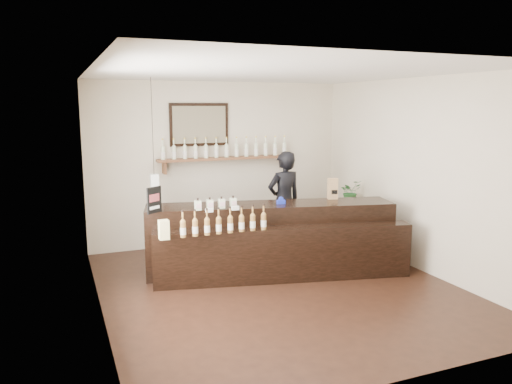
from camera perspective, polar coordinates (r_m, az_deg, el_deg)
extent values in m
plane|color=black|center=(6.78, 2.51, -10.83)|extent=(5.00, 5.00, 0.00)
plane|color=beige|center=(8.74, -4.27, 3.27)|extent=(4.50, 0.00, 4.50)
plane|color=beige|center=(4.32, 16.63, -3.78)|extent=(4.50, 0.00, 4.50)
plane|color=beige|center=(5.86, -17.81, -0.36)|extent=(0.00, 5.00, 5.00)
plane|color=beige|center=(7.63, 18.15, 1.87)|extent=(0.00, 5.00, 5.00)
plane|color=white|center=(6.36, 2.71, 13.51)|extent=(5.00, 5.00, 0.00)
cube|color=brown|center=(8.63, -3.38, 3.87)|extent=(2.40, 0.25, 0.04)
cube|color=brown|center=(8.39, -10.44, 2.73)|extent=(0.04, 0.20, 0.20)
cube|color=brown|center=(9.08, 3.04, 3.39)|extent=(0.04, 0.20, 0.20)
cube|color=black|center=(8.56, -6.52, 7.66)|extent=(1.02, 0.04, 0.72)
cube|color=#4A4030|center=(8.53, -6.47, 7.66)|extent=(0.92, 0.01, 0.62)
cube|color=white|center=(7.57, -11.54, 0.95)|extent=(0.12, 0.12, 0.28)
cylinder|color=black|center=(7.49, -11.76, 7.35)|extent=(0.01, 0.01, 1.41)
cylinder|color=silver|center=(8.34, -10.59, 4.35)|extent=(0.07, 0.07, 0.20)
cone|color=silver|center=(8.32, -10.62, 5.22)|extent=(0.07, 0.07, 0.05)
cylinder|color=silver|center=(8.32, -10.63, 5.63)|extent=(0.02, 0.02, 0.07)
cylinder|color=gold|center=(8.32, -10.64, 5.96)|extent=(0.03, 0.03, 0.02)
cylinder|color=white|center=(8.34, -10.58, 4.21)|extent=(0.07, 0.07, 0.09)
cylinder|color=silver|center=(8.37, -9.36, 4.41)|extent=(0.07, 0.07, 0.20)
cone|color=silver|center=(8.36, -9.38, 5.28)|extent=(0.07, 0.07, 0.05)
cylinder|color=silver|center=(8.36, -9.39, 5.69)|extent=(0.02, 0.02, 0.07)
cylinder|color=gold|center=(8.36, -9.40, 6.01)|extent=(0.03, 0.03, 0.02)
cylinder|color=white|center=(8.38, -9.35, 4.27)|extent=(0.07, 0.07, 0.09)
cylinder|color=silver|center=(8.42, -8.14, 4.47)|extent=(0.07, 0.07, 0.20)
cone|color=silver|center=(8.41, -8.16, 5.33)|extent=(0.07, 0.07, 0.05)
cylinder|color=silver|center=(8.40, -8.17, 5.74)|extent=(0.02, 0.02, 0.07)
cylinder|color=gold|center=(8.40, -8.18, 6.06)|extent=(0.03, 0.03, 0.02)
cylinder|color=white|center=(8.42, -8.13, 4.33)|extent=(0.07, 0.07, 0.09)
cylinder|color=silver|center=(8.46, -6.93, 4.52)|extent=(0.07, 0.07, 0.20)
cone|color=silver|center=(8.45, -6.95, 5.38)|extent=(0.07, 0.07, 0.05)
cylinder|color=silver|center=(8.45, -6.96, 5.79)|extent=(0.02, 0.02, 0.07)
cylinder|color=gold|center=(8.44, -6.96, 6.10)|extent=(0.03, 0.03, 0.02)
cylinder|color=white|center=(8.46, -6.93, 4.39)|extent=(0.07, 0.07, 0.09)
cylinder|color=silver|center=(8.51, -5.74, 4.58)|extent=(0.07, 0.07, 0.20)
cone|color=silver|center=(8.50, -5.75, 5.43)|extent=(0.07, 0.07, 0.05)
cylinder|color=silver|center=(8.50, -5.76, 5.83)|extent=(0.02, 0.02, 0.07)
cylinder|color=gold|center=(8.49, -5.76, 6.15)|extent=(0.03, 0.03, 0.02)
cylinder|color=white|center=(8.51, -5.73, 4.44)|extent=(0.07, 0.07, 0.09)
cylinder|color=silver|center=(8.57, -4.56, 4.63)|extent=(0.07, 0.07, 0.20)
cone|color=silver|center=(8.55, -4.57, 5.47)|extent=(0.07, 0.07, 0.05)
cylinder|color=silver|center=(8.55, -4.57, 5.87)|extent=(0.02, 0.02, 0.07)
cylinder|color=gold|center=(8.55, -4.58, 6.19)|extent=(0.03, 0.03, 0.02)
cylinder|color=white|center=(8.57, -4.55, 4.49)|extent=(0.07, 0.07, 0.09)
cylinder|color=silver|center=(8.62, -3.39, 4.67)|extent=(0.07, 0.07, 0.20)
cone|color=silver|center=(8.61, -3.40, 5.51)|extent=(0.07, 0.07, 0.05)
cylinder|color=silver|center=(8.61, -3.40, 5.91)|extent=(0.02, 0.02, 0.07)
cylinder|color=gold|center=(8.60, -3.41, 6.23)|extent=(0.03, 0.03, 0.02)
cylinder|color=white|center=(8.62, -3.39, 4.54)|extent=(0.07, 0.07, 0.09)
cylinder|color=silver|center=(8.68, -2.24, 4.72)|extent=(0.07, 0.07, 0.20)
cone|color=silver|center=(8.67, -2.25, 5.55)|extent=(0.07, 0.07, 0.05)
cylinder|color=silver|center=(8.67, -2.25, 5.95)|extent=(0.02, 0.02, 0.07)
cylinder|color=gold|center=(8.67, -2.25, 6.26)|extent=(0.03, 0.03, 0.02)
cylinder|color=white|center=(8.68, -2.24, 4.58)|extent=(0.07, 0.07, 0.09)
cylinder|color=silver|center=(8.75, -1.11, 4.76)|extent=(0.07, 0.07, 0.20)
cone|color=silver|center=(8.74, -1.11, 5.59)|extent=(0.07, 0.07, 0.05)
cylinder|color=silver|center=(8.73, -1.11, 5.98)|extent=(0.02, 0.02, 0.07)
cylinder|color=gold|center=(8.73, -1.11, 6.29)|extent=(0.03, 0.03, 0.02)
cylinder|color=white|center=(8.75, -1.11, 4.63)|extent=(0.07, 0.07, 0.09)
cylinder|color=silver|center=(8.81, 0.01, 4.80)|extent=(0.07, 0.07, 0.20)
cone|color=silver|center=(8.80, 0.01, 5.62)|extent=(0.07, 0.07, 0.05)
cylinder|color=silver|center=(8.80, 0.01, 6.01)|extent=(0.02, 0.02, 0.07)
cylinder|color=gold|center=(8.80, 0.01, 6.32)|extent=(0.03, 0.03, 0.02)
cylinder|color=white|center=(8.82, 0.01, 4.67)|extent=(0.07, 0.07, 0.09)
cylinder|color=silver|center=(8.88, 1.11, 4.84)|extent=(0.07, 0.07, 0.20)
cone|color=silver|center=(8.87, 1.11, 5.65)|extent=(0.07, 0.07, 0.05)
cylinder|color=silver|center=(8.87, 1.11, 6.04)|extent=(0.02, 0.02, 0.07)
cylinder|color=gold|center=(8.87, 1.11, 6.34)|extent=(0.03, 0.03, 0.02)
cylinder|color=white|center=(8.89, 1.11, 4.71)|extent=(0.07, 0.07, 0.09)
cylinder|color=silver|center=(8.96, 2.19, 4.87)|extent=(0.07, 0.07, 0.20)
cone|color=silver|center=(8.95, 2.19, 5.68)|extent=(0.07, 0.07, 0.05)
cylinder|color=silver|center=(8.94, 2.20, 6.07)|extent=(0.02, 0.02, 0.07)
cylinder|color=gold|center=(8.94, 2.20, 6.37)|extent=(0.03, 0.03, 0.02)
cylinder|color=white|center=(8.96, 2.19, 4.74)|extent=(0.07, 0.07, 0.09)
cylinder|color=silver|center=(9.03, 3.25, 4.90)|extent=(0.07, 0.07, 0.20)
cone|color=silver|center=(9.02, 3.26, 5.71)|extent=(0.07, 0.07, 0.05)
cylinder|color=silver|center=(9.02, 3.26, 6.09)|extent=(0.02, 0.02, 0.07)
cylinder|color=gold|center=(9.02, 3.27, 6.39)|extent=(0.03, 0.03, 0.02)
cylinder|color=white|center=(9.04, 3.25, 4.78)|extent=(0.07, 0.07, 0.09)
cube|color=black|center=(7.31, 1.70, -5.18)|extent=(3.62, 1.41, 1.00)
cube|color=black|center=(6.93, 3.28, -7.06)|extent=(3.55, 1.10, 0.76)
cube|color=white|center=(6.65, -5.36, -2.08)|extent=(0.10, 0.04, 0.05)
cube|color=white|center=(6.76, -2.38, -1.85)|extent=(0.10, 0.04, 0.05)
cube|color=#D9CE85|center=(6.31, -10.47, -4.79)|extent=(0.12, 0.12, 0.12)
cube|color=#D9CE85|center=(6.28, -10.50, -3.73)|extent=(0.12, 0.12, 0.12)
cube|color=silver|center=(6.78, -6.66, -1.52)|extent=(0.08, 0.08, 0.13)
cube|color=beige|center=(6.73, -6.55, -1.59)|extent=(0.07, 0.00, 0.06)
cylinder|color=black|center=(6.76, -6.67, -0.83)|extent=(0.02, 0.02, 0.03)
cube|color=silver|center=(6.82, -5.30, -1.42)|extent=(0.08, 0.08, 0.13)
cube|color=beige|center=(6.78, -5.18, -1.49)|extent=(0.07, 0.00, 0.06)
cylinder|color=black|center=(6.81, -5.31, -0.73)|extent=(0.02, 0.02, 0.03)
cube|color=silver|center=(6.87, -3.96, -1.32)|extent=(0.08, 0.08, 0.13)
cube|color=beige|center=(6.83, -3.83, -1.39)|extent=(0.07, 0.00, 0.06)
cylinder|color=black|center=(6.86, -3.97, -0.64)|extent=(0.02, 0.02, 0.03)
cube|color=silver|center=(6.92, -2.64, -1.22)|extent=(0.08, 0.08, 0.13)
cube|color=beige|center=(6.88, -2.51, -1.29)|extent=(0.07, 0.00, 0.06)
cylinder|color=black|center=(6.91, -2.64, -0.54)|extent=(0.02, 0.02, 0.03)
cylinder|color=olive|center=(6.35, -8.34, -4.25)|extent=(0.07, 0.07, 0.20)
cone|color=olive|center=(6.32, -8.37, -3.13)|extent=(0.07, 0.07, 0.05)
cylinder|color=olive|center=(6.31, -8.39, -2.60)|extent=(0.02, 0.02, 0.07)
cylinder|color=black|center=(6.30, -8.40, -2.18)|extent=(0.03, 0.03, 0.02)
cylinder|color=white|center=(6.35, -8.34, -4.43)|extent=(0.07, 0.07, 0.09)
cylinder|color=olive|center=(6.39, -6.97, -4.13)|extent=(0.07, 0.07, 0.20)
cone|color=olive|center=(6.36, -6.99, -3.02)|extent=(0.07, 0.07, 0.05)
cylinder|color=olive|center=(6.34, -7.01, -2.49)|extent=(0.02, 0.02, 0.07)
cylinder|color=black|center=(6.33, -7.01, -2.08)|extent=(0.03, 0.03, 0.02)
cylinder|color=white|center=(6.39, -6.97, -4.31)|extent=(0.07, 0.07, 0.09)
cylinder|color=olive|center=(6.43, -5.61, -4.02)|extent=(0.07, 0.07, 0.20)
cone|color=olive|center=(6.40, -5.63, -2.91)|extent=(0.07, 0.07, 0.05)
cylinder|color=olive|center=(6.39, -5.64, -2.39)|extent=(0.02, 0.02, 0.07)
cylinder|color=black|center=(6.38, -5.65, -1.97)|extent=(0.03, 0.03, 0.02)
cylinder|color=white|center=(6.43, -5.61, -4.19)|extent=(0.07, 0.07, 0.09)
cylinder|color=olive|center=(6.47, -4.28, -3.90)|extent=(0.07, 0.07, 0.20)
cone|color=olive|center=(6.44, -4.29, -2.80)|extent=(0.07, 0.07, 0.05)
cylinder|color=olive|center=(6.43, -4.30, -2.28)|extent=(0.02, 0.02, 0.07)
cylinder|color=black|center=(6.42, -4.30, -1.87)|extent=(0.03, 0.03, 0.02)
cylinder|color=white|center=(6.48, -4.27, -4.07)|extent=(0.07, 0.07, 0.09)
cylinder|color=olive|center=(6.52, -2.96, -3.78)|extent=(0.07, 0.07, 0.20)
cone|color=olive|center=(6.49, -2.97, -2.69)|extent=(0.07, 0.07, 0.05)
cylinder|color=olive|center=(6.48, -2.97, -2.17)|extent=(0.02, 0.02, 0.07)
cylinder|color=black|center=(6.47, -2.97, -1.77)|extent=(0.03, 0.03, 0.02)
cylinder|color=white|center=(6.53, -2.95, -3.96)|extent=(0.07, 0.07, 0.09)
cylinder|color=olive|center=(6.57, -1.66, -3.66)|extent=(0.07, 0.07, 0.20)
cone|color=olive|center=(6.54, -1.66, -2.58)|extent=(0.07, 0.07, 0.05)
cylinder|color=olive|center=(6.53, -1.67, -2.07)|extent=(0.02, 0.02, 0.07)
cylinder|color=black|center=(6.52, -1.67, -1.66)|extent=(0.03, 0.03, 0.02)
cylinder|color=white|center=(6.58, -1.66, -3.84)|extent=(0.07, 0.07, 0.09)
cylinder|color=olive|center=(6.63, -0.38, -3.55)|extent=(0.07, 0.07, 0.20)
cone|color=olive|center=(6.60, -0.38, -2.47)|extent=(0.07, 0.07, 0.05)
cylinder|color=olive|center=(6.59, -0.38, -1.96)|extent=(0.02, 0.02, 0.07)
cylinder|color=black|center=(6.58, -0.38, -1.56)|extent=(0.03, 0.03, 0.02)
cylinder|color=white|center=(6.63, -0.38, -3.72)|extent=(0.07, 0.07, 0.09)
cylinder|color=olive|center=(6.69, 0.87, -3.43)|extent=(0.07, 0.07, 0.20)
cone|color=olive|center=(6.66, 0.88, -2.37)|extent=(0.07, 0.07, 0.05)
cylinder|color=olive|center=(6.65, 0.88, -1.86)|extent=(0.02, 0.02, 0.07)
cylinder|color=black|center=(6.64, 0.88, -1.46)|extent=(0.03, 0.03, 0.02)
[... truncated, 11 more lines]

